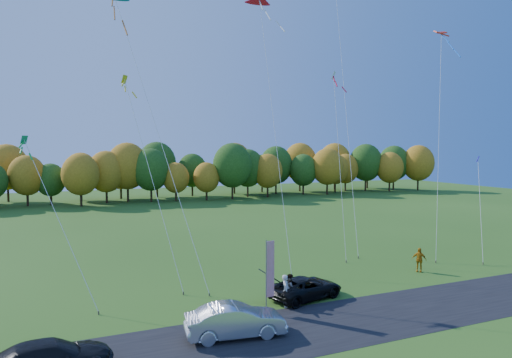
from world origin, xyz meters
name	(u,v)px	position (x,y,z in m)	size (l,w,h in m)	color
ground	(295,300)	(0.00, 0.00, 0.00)	(160.00, 160.00, 0.00)	#2B5616
asphalt_strip	(331,324)	(0.00, -4.00, 0.01)	(90.00, 6.00, 0.01)	black
tree_line	(143,201)	(0.00, 55.00, 0.00)	(116.00, 12.00, 10.00)	#1E4711
black_suv	(306,288)	(0.80, 0.10, 0.67)	(2.23, 4.83, 1.34)	black
silver_sedan	(235,321)	(-5.18, -3.52, 0.81)	(1.70, 4.89, 1.61)	silver
dark_truck_a	(50,358)	(-13.44, -4.12, 0.72)	(2.02, 4.96, 1.44)	black
person_tailgate_a	(286,291)	(-0.99, -0.69, 0.94)	(0.68, 0.45, 1.87)	silver
person_tailgate_b	(290,288)	(-0.45, -0.23, 0.87)	(0.85, 0.66, 1.74)	gray
person_east	(419,260)	(11.53, 2.04, 0.90)	(1.06, 0.44, 1.81)	#C37912
feather_flag	(269,268)	(-2.34, -1.34, 2.57)	(0.55, 0.14, 4.19)	#999999
kite_delta_blue	(155,124)	(-6.71, 8.19, 10.86)	(5.66, 11.67, 22.62)	#4C3F33
kite_parafoil_orange	(342,68)	(12.16, 13.43, 16.83)	(6.73, 13.21, 34.08)	#4C3F33
kite_delta_red	(273,116)	(3.17, 9.84, 11.80)	(3.20, 11.12, 23.98)	#4C3F33
kite_parafoil_rainbow	(439,136)	(17.90, 6.79, 10.23)	(8.14, 7.20, 20.77)	#4C3F33
kite_diamond_yellow	(152,178)	(-7.19, 7.22, 7.22)	(3.01, 7.53, 14.80)	#4C3F33
kite_diamond_green	(59,220)	(-13.03, 5.32, 4.97)	(4.30, 6.67, 10.28)	#4C3F33
kite_diamond_white	(339,162)	(8.94, 8.86, 8.04)	(2.40, 5.55, 16.39)	#4C3F33
kite_diamond_blue_low	(480,208)	(19.33, 3.46, 4.20)	(3.89, 4.25, 8.77)	#4C3F33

